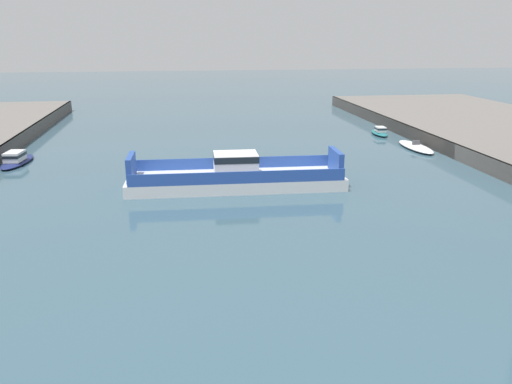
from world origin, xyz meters
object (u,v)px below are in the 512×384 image
chain_ferry (236,176)px  moored_boat_near_left (416,147)px  moored_boat_far_left (380,132)px  moored_boat_mid_left (16,159)px

chain_ferry → moored_boat_near_left: 27.78m
moored_boat_near_left → moored_boat_far_left: (-0.95, 9.69, 0.17)m
moored_boat_near_left → moored_boat_mid_left: moored_boat_mid_left is taller
moored_boat_near_left → moored_boat_mid_left: bearing=-178.9°
chain_ferry → moored_boat_mid_left: bearing=151.3°
chain_ferry → moored_boat_far_left: bearing=44.9°
chain_ferry → moored_boat_near_left: (24.26, 13.52, -0.73)m
moored_boat_near_left → moored_boat_mid_left: (-47.30, -0.91, 0.27)m
chain_ferry → moored_boat_near_left: size_ratio=2.46×
moored_boat_mid_left → moored_boat_far_left: moored_boat_mid_left is taller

